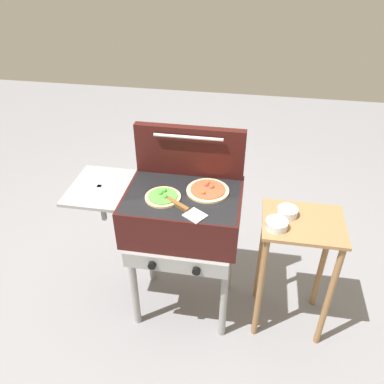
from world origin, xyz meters
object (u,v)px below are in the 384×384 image
(pizza_veggie, at_px, (163,197))
(topping_bowl_near, at_px, (277,225))
(pizza_pepperoni, at_px, (208,190))
(prep_table, at_px, (297,253))
(grill, at_px, (181,215))
(spatula, at_px, (184,209))
(topping_bowl_far, at_px, (287,212))

(pizza_veggie, height_order, topping_bowl_near, pizza_veggie)
(pizza_veggie, relative_size, pizza_pepperoni, 0.82)
(pizza_pepperoni, bearing_deg, pizza_veggie, -155.98)
(pizza_pepperoni, distance_m, topping_bowl_near, 0.41)
(prep_table, bearing_deg, grill, -179.63)
(pizza_veggie, distance_m, spatula, 0.16)
(pizza_veggie, relative_size, spatula, 0.78)
(pizza_pepperoni, height_order, topping_bowl_far, pizza_pepperoni)
(grill, distance_m, topping_bowl_far, 0.59)
(prep_table, bearing_deg, pizza_veggie, -175.97)
(spatula, height_order, topping_bowl_far, spatula)
(topping_bowl_near, relative_size, topping_bowl_far, 1.06)
(topping_bowl_near, bearing_deg, prep_table, 28.16)
(pizza_pepperoni, distance_m, spatula, 0.21)
(pizza_pepperoni, distance_m, prep_table, 0.63)
(grill, relative_size, pizza_veggie, 4.99)
(grill, distance_m, topping_bowl_near, 0.54)
(spatula, relative_size, prep_table, 0.31)
(grill, relative_size, pizza_pepperoni, 4.09)
(pizza_pepperoni, xyz_separation_m, topping_bowl_near, (0.38, -0.13, -0.09))
(pizza_pepperoni, xyz_separation_m, topping_bowl_far, (0.44, -0.01, -0.09))
(spatula, relative_size, topping_bowl_near, 2.12)
(grill, relative_size, spatula, 3.87)
(grill, xyz_separation_m, spatula, (0.05, -0.13, 0.15))
(spatula, bearing_deg, pizza_veggie, 147.57)
(spatula, bearing_deg, grill, 109.40)
(spatula, xyz_separation_m, topping_bowl_near, (0.48, 0.06, -0.09))
(spatula, bearing_deg, prep_table, 12.37)
(prep_table, bearing_deg, pizza_pepperoni, 174.74)
(grill, height_order, spatula, spatula)
(grill, height_order, pizza_veggie, pizza_veggie)
(topping_bowl_near, bearing_deg, pizza_pepperoni, 161.45)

